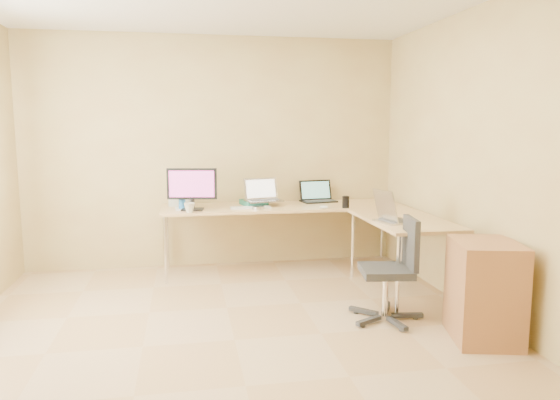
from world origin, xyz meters
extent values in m
plane|color=tan|center=(0.00, 0.00, 0.00)|extent=(4.50, 4.50, 0.00)
plane|color=tan|center=(0.00, 2.25, 1.30)|extent=(4.50, 0.00, 4.50)
plane|color=tan|center=(0.00, -2.25, 1.30)|extent=(4.50, 0.00, 4.50)
plane|color=tan|center=(2.10, 0.00, 1.30)|extent=(0.00, 4.50, 4.50)
cube|color=tan|center=(0.72, 1.85, 0.36)|extent=(2.65, 0.70, 0.73)
cube|color=tan|center=(1.70, 0.85, 0.36)|extent=(0.70, 1.30, 0.73)
cube|color=black|center=(-0.27, 1.71, 0.95)|extent=(0.54, 0.25, 0.44)
cube|color=#1D6855|center=(0.40, 1.93, 0.76)|extent=(0.29, 0.36, 0.05)
cube|color=#B0B1C4|center=(0.51, 1.84, 0.91)|extent=(0.43, 0.37, 0.25)
cube|color=black|center=(1.18, 2.05, 0.85)|extent=(0.43, 0.35, 0.25)
cube|color=silver|center=(0.34, 1.70, 0.74)|extent=(0.43, 0.13, 0.02)
ellipsoid|color=white|center=(1.10, 1.55, 0.75)|extent=(0.10, 0.09, 0.03)
imported|color=beige|center=(-0.30, 1.55, 0.78)|extent=(0.12, 0.12, 0.10)
cylinder|color=silver|center=(0.42, 1.64, 0.75)|extent=(0.16, 0.16, 0.03)
cylinder|color=#2B7DC9|center=(-0.37, 1.80, 0.86)|extent=(0.09, 0.09, 0.25)
cube|color=white|center=(-0.35, 1.80, 0.73)|extent=(0.20, 0.28, 0.01)
cube|color=silver|center=(-0.40, 2.05, 0.77)|extent=(0.24, 0.18, 0.08)
cylinder|color=white|center=(-0.40, 2.05, 0.85)|extent=(0.24, 0.24, 0.24)
cylinder|color=black|center=(1.35, 1.55, 0.79)|extent=(0.09, 0.09, 0.13)
cube|color=#BDBDBD|center=(1.54, 0.68, 0.85)|extent=(0.43, 0.37, 0.24)
cube|color=#292929|center=(1.27, 0.20, 0.50)|extent=(0.59, 0.59, 0.87)
cube|color=#915C1E|center=(1.85, -0.31, 0.36)|extent=(0.58, 0.66, 0.78)
camera|label=1|loc=(-0.34, -3.76, 1.60)|focal=33.63mm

